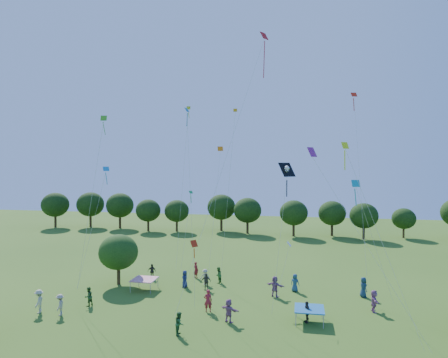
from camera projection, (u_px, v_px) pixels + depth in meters
near_tree_north at (118, 252)px, 39.99m from camera, size 3.91×3.91×5.03m
treeline at (259, 210)px, 69.59m from camera, size 88.01×8.77×6.77m
tent_red_stripe at (144, 279)px, 38.19m from camera, size 2.20×2.20×1.10m
tent_blue at (309, 309)px, 30.36m from camera, size 2.20×2.20×1.10m
crowd_person_0 at (185, 279)px, 39.05m from camera, size 0.48×0.84×1.67m
crowd_person_1 at (196, 270)px, 42.38m from camera, size 0.75×0.67×1.70m
crowd_person_2 at (88, 297)px, 33.91m from camera, size 0.65×0.88×1.60m
crowd_person_3 at (60, 305)px, 31.78m from camera, size 0.79×1.20×1.69m
crowd_person_4 at (152, 271)px, 42.00m from camera, size 0.93×0.43×1.58m
crowd_person_5 at (275, 286)px, 36.28m from camera, size 1.87×1.27×1.89m
crowd_person_6 at (295, 283)px, 37.76m from camera, size 0.93×0.70×1.68m
crowd_person_7 at (208, 301)px, 32.56m from camera, size 0.79×0.64×1.83m
crowd_person_8 at (179, 323)px, 28.17m from camera, size 0.54×0.85×1.61m
crowd_person_9 at (205, 277)px, 39.99m from camera, size 1.02×0.46×1.56m
crowd_person_10 at (206, 281)px, 38.27m from camera, size 0.99×0.53×1.62m
crowd_person_11 at (229, 311)px, 30.41m from camera, size 1.74×1.32×1.77m
crowd_person_12 at (363, 287)px, 36.16m from camera, size 0.78×1.01×1.82m
crowd_person_14 at (218, 275)px, 40.49m from camera, size 0.63×0.89×1.63m
crowd_person_15 at (39, 301)px, 32.29m from camera, size 0.87×1.34×1.90m
crowd_person_16 at (307, 312)px, 30.37m from camera, size 0.74×1.04×1.61m
crowd_person_17 at (374, 301)px, 32.51m from camera, size 0.64×1.70×1.81m
pirate_kite at (287, 172)px, 27.56m from camera, size 1.64×1.26×10.86m
red_high_kite at (251, 81)px, 32.54m from camera, size 5.92×7.89×21.88m
small_kite_0 at (194, 251)px, 28.96m from camera, size 0.55×1.42×5.25m
small_kite_1 at (230, 166)px, 38.58m from camera, size 1.80×1.31×16.07m
small_kite_2 at (185, 155)px, 40.82m from camera, size 1.32×1.22×16.74m
small_kite_3 at (189, 209)px, 41.51m from camera, size 0.89×1.74×8.00m
small_kite_4 at (189, 149)px, 37.59m from camera, size 1.06×1.01×16.11m
small_kite_5 at (330, 183)px, 24.27m from camera, size 7.07×1.51×11.80m
small_kite_6 at (288, 251)px, 32.30m from camera, size 1.12×1.56×4.47m
small_kite_7 at (362, 205)px, 28.31m from camera, size 3.65×3.41×9.66m
small_kite_8 at (357, 134)px, 37.96m from camera, size 1.02×5.36×17.81m
small_kite_9 at (218, 170)px, 42.94m from camera, size 0.83×3.80×12.73m
small_kite_10 at (362, 193)px, 23.01m from camera, size 4.81×0.64×12.03m
small_kite_11 at (98, 158)px, 32.98m from camera, size 3.10×0.57×14.77m
small_kite_12 at (101, 191)px, 34.57m from camera, size 2.76×1.07×10.56m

